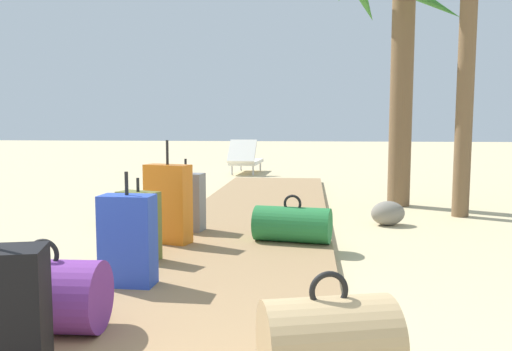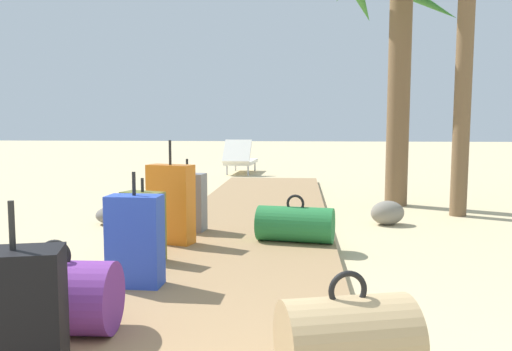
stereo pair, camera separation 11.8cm
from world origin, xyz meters
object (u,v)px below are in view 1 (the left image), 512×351
suitcase_blue (128,240)px  lounge_chair (246,159)px  duffel_bag_purple (45,296)px  duffel_bag_green (292,224)px  suitcase_olive (139,225)px  duffel_bag_tan (328,341)px  suitcase_grey (186,202)px  suitcase_orange (168,204)px  palm_tree_near_right (404,7)px

suitcase_blue → lounge_chair: size_ratio=0.48×
duffel_bag_purple → duffel_bag_green: size_ratio=0.83×
suitcase_olive → lounge_chair: size_ratio=0.41×
duffel_bag_green → duffel_bag_tan: bearing=-84.9°
duffel_bag_purple → suitcase_grey: 2.64m
suitcase_orange → suitcase_grey: suitcase_orange is taller
suitcase_orange → duffel_bag_tan: (1.34, -2.48, -0.17)m
suitcase_blue → lounge_chair: 8.76m
suitcase_blue → suitcase_olive: bearing=102.4°
suitcase_olive → palm_tree_near_right: 4.97m
suitcase_orange → duffel_bag_purple: suitcase_orange is taller
duffel_bag_green → lounge_chair: bearing=100.2°
suitcase_grey → palm_tree_near_right: (2.47, 2.37, 2.34)m
duffel_bag_tan → palm_tree_near_right: bearing=78.0°
suitcase_orange → duffel_bag_purple: (-0.08, -2.07, -0.16)m
suitcase_orange → lounge_chair: 7.51m
suitcase_orange → suitcase_blue: bearing=-86.8°
duffel_bag_purple → duffel_bag_tan: (1.42, -0.41, -0.01)m
suitcase_grey → lounge_chair: bearing=92.1°
duffel_bag_tan → suitcase_blue: suitcase_blue is taller
duffel_bag_purple → suitcase_grey: size_ratio=0.85×
duffel_bag_purple → duffel_bag_green: bearing=61.7°
suitcase_orange → suitcase_olive: bearing=-97.2°
lounge_chair → duffel_bag_tan: bearing=-81.1°
suitcase_olive → suitcase_blue: 0.68m
suitcase_olive → lounge_chair: 8.10m
suitcase_olive → suitcase_grey: (0.10, 1.16, 0.02)m
suitcase_orange → duffel_bag_purple: bearing=-92.3°
duffel_bag_purple → suitcase_blue: bearing=79.4°
duffel_bag_tan → suitcase_blue: (-1.27, 1.23, 0.12)m
suitcase_orange → suitcase_grey: 0.57m
duffel_bag_green → duffel_bag_purple: bearing=-118.3°
duffel_bag_tan → suitcase_olive: size_ratio=0.95×
duffel_bag_tan → suitcase_blue: 1.77m
suitcase_orange → palm_tree_near_right: 4.48m
palm_tree_near_right → duffel_bag_purple: bearing=-117.2°
lounge_chair → suitcase_orange: bearing=-88.3°
suitcase_orange → suitcase_grey: bearing=87.1°
suitcase_olive → lounge_chair: (-0.15, 8.10, -0.02)m
suitcase_orange → suitcase_olive: size_ratio=1.43×
duffel_bag_green → palm_tree_near_right: bearing=63.6°
suitcase_grey → palm_tree_near_right: palm_tree_near_right is taller
duffel_bag_green → suitcase_grey: suitcase_grey is taller
duffel_bag_tan → duffel_bag_green: size_ratio=0.84×
suitcase_olive → suitcase_grey: 1.17m
suitcase_blue → duffel_bag_green: bearing=53.4°
duffel_bag_green → suitcase_blue: suitcase_blue is taller
duffel_bag_purple → suitcase_blue: suitcase_blue is taller
suitcase_olive → palm_tree_near_right: (2.57, 3.53, 2.36)m
duffel_bag_purple → suitcase_blue: size_ratio=0.81×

